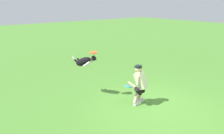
# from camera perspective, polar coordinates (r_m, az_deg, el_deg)

# --- Properties ---
(ground_plane) EXTENTS (60.00, 60.00, 0.00)m
(ground_plane) POSITION_cam_1_polar(r_m,az_deg,el_deg) (7.45, 10.69, -9.99)
(ground_plane) COLOR #467C2C
(person) EXTENTS (0.69, 0.52, 1.29)m
(person) POSITION_cam_1_polar(r_m,az_deg,el_deg) (7.40, 7.00, -4.12)
(person) COLOR silver
(person) RESTS_ON ground_plane
(dog) EXTENTS (0.54, 1.01, 0.53)m
(dog) POSITION_cam_1_polar(r_m,az_deg,el_deg) (7.98, -6.90, 1.39)
(dog) COLOR black
(frisbee_flying) EXTENTS (0.38, 0.38, 0.05)m
(frisbee_flying) POSITION_cam_1_polar(r_m,az_deg,el_deg) (7.66, -4.68, 3.68)
(frisbee_flying) COLOR #ED5321
(frisbee_held) EXTENTS (0.34, 0.35, 0.13)m
(frisbee_held) POSITION_cam_1_polar(r_m,az_deg,el_deg) (7.35, 4.05, -4.92)
(frisbee_held) COLOR #2897E9
(frisbee_held) RESTS_ON person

